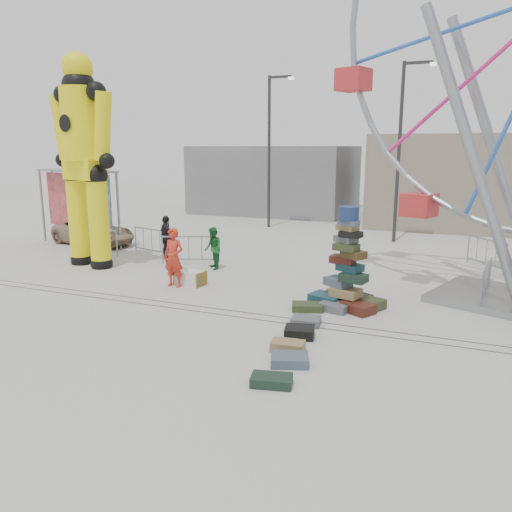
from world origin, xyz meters
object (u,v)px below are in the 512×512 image
at_px(banner_scaffold, 77,189).
at_px(barricade_dummy_b, 152,241).
at_px(crash_test_dummy, 84,154).
at_px(steamer_trunk, 190,278).
at_px(suitcase_tower, 347,279).
at_px(pedestrian_green, 213,248).
at_px(pedestrian_black, 166,238).
at_px(lamp_post_left, 271,144).
at_px(pedestrian_red, 174,258).
at_px(barricade_dummy_c, 189,250).
at_px(parked_suv, 93,232).
at_px(barricade_dummy_a, 99,241).
at_px(barricade_wheel_back, 486,253).
at_px(barricade_wheel_front, 486,283).
at_px(lamp_post_right, 402,144).

height_order(banner_scaffold, barricade_dummy_b, banner_scaffold).
relative_size(crash_test_dummy, steamer_trunk, 8.09).
height_order(suitcase_tower, banner_scaffold, banner_scaffold).
relative_size(pedestrian_green, pedestrian_black, 0.89).
xyz_separation_m(lamp_post_left, crash_test_dummy, (-3.01, -11.16, -0.38)).
relative_size(crash_test_dummy, pedestrian_red, 4.15).
xyz_separation_m(lamp_post_left, barricade_dummy_b, (-2.02, -8.62, -3.93)).
height_order(barricade_dummy_c, parked_suv, parked_suv).
relative_size(banner_scaffold, barricade_dummy_a, 2.35).
bearing_deg(pedestrian_black, barricade_dummy_b, 10.12).
relative_size(pedestrian_green, parked_suv, 0.37).
bearing_deg(barricade_dummy_b, barricade_dummy_c, -7.26).
bearing_deg(barricade_dummy_c, lamp_post_left, 70.20).
xyz_separation_m(barricade_wheel_back, pedestrian_red, (-9.29, -6.36, 0.39)).
xyz_separation_m(suitcase_tower, parked_suv, (-12.57, 4.73, -0.21)).
distance_m(crash_test_dummy, parked_suv, 5.61).
bearing_deg(barricade_dummy_c, barricade_wheel_back, -2.95).
bearing_deg(barricade_dummy_c, pedestrian_black, 140.87).
bearing_deg(banner_scaffold, pedestrian_green, -2.73).
xyz_separation_m(barricade_dummy_c, pedestrian_green, (1.23, -0.39, 0.22)).
bearing_deg(barricade_dummy_a, pedestrian_red, -21.94).
bearing_deg(suitcase_tower, lamp_post_left, 140.63).
xyz_separation_m(lamp_post_left, pedestrian_black, (-0.98, -9.14, -3.62)).
xyz_separation_m(barricade_dummy_c, pedestrian_black, (-1.21, 0.39, 0.31)).
distance_m(banner_scaffold, pedestrian_black, 5.61).
bearing_deg(banner_scaffold, pedestrian_black, -0.97).
height_order(banner_scaffold, barricade_wheel_front, banner_scaffold).
bearing_deg(lamp_post_right, parked_suv, -155.72).
bearing_deg(parked_suv, lamp_post_left, -23.14).
bearing_deg(pedestrian_green, lamp_post_left, 147.98).
relative_size(lamp_post_right, pedestrian_red, 4.26).
bearing_deg(barricade_wheel_front, lamp_post_left, 53.25).
bearing_deg(barricade_wheel_front, pedestrian_red, 110.53).
bearing_deg(crash_test_dummy, barricade_dummy_c, 38.19).
distance_m(lamp_post_right, pedestrian_green, 10.36).
relative_size(crash_test_dummy, parked_suv, 1.87).
bearing_deg(pedestrian_green, barricade_dummy_c, -147.95).
bearing_deg(crash_test_dummy, parked_suv, 139.92).
xyz_separation_m(lamp_post_left, pedestrian_red, (1.36, -12.46, -3.54)).
bearing_deg(pedestrian_black, barricade_wheel_front, -149.94).
bearing_deg(banner_scaffold, parked_suv, 39.58).
bearing_deg(barricade_wheel_front, barricade_dummy_c, 92.96).
distance_m(banner_scaffold, parked_suv, 2.03).
bearing_deg(lamp_post_right, lamp_post_left, 164.05).
height_order(lamp_post_left, barricade_dummy_a, lamp_post_left).
relative_size(barricade_dummy_b, barricade_dummy_c, 1.00).
xyz_separation_m(lamp_post_left, barricade_wheel_back, (10.65, -6.10, -3.93)).
distance_m(banner_scaffold, barricade_dummy_a, 3.21).
bearing_deg(crash_test_dummy, lamp_post_right, 54.02).
height_order(lamp_post_right, banner_scaffold, lamp_post_right).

